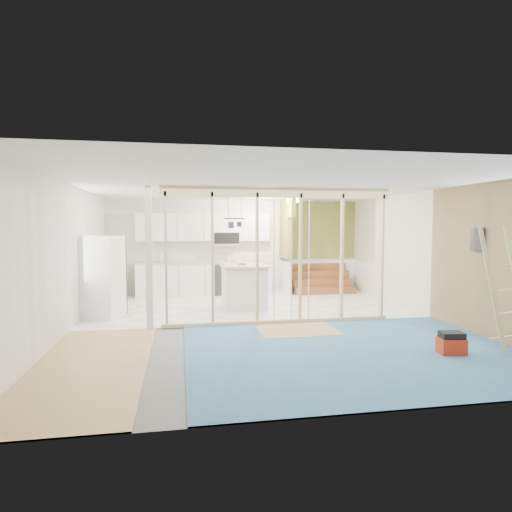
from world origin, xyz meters
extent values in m
cube|color=slate|center=(0.00, 0.00, 0.00)|extent=(7.00, 8.00, 0.01)
cube|color=silver|center=(0.00, 0.00, 2.60)|extent=(7.00, 8.00, 0.01)
cube|color=white|center=(0.00, 4.00, 1.30)|extent=(7.00, 0.01, 2.60)
cube|color=white|center=(0.00, -4.00, 1.30)|extent=(7.00, 0.01, 2.60)
cube|color=white|center=(-3.50, 0.00, 1.30)|extent=(0.01, 8.00, 2.60)
cube|color=white|center=(3.50, 0.00, 1.30)|extent=(0.01, 8.00, 2.60)
cube|color=white|center=(0.00, 2.00, 0.01)|extent=(7.00, 4.00, 0.02)
cube|color=teal|center=(1.00, -2.00, 0.01)|extent=(5.00, 4.00, 0.02)
cube|color=tan|center=(-2.75, -2.00, 0.01)|extent=(1.50, 4.00, 0.02)
cube|color=tan|center=(0.50, -0.60, 0.02)|extent=(1.40, 1.00, 0.01)
cube|color=#E6BB8C|center=(0.30, 0.00, 2.50)|extent=(4.40, 0.09, 0.18)
cube|color=#E6BB8C|center=(0.30, 0.00, 0.05)|extent=(4.40, 0.09, 0.06)
cube|color=silver|center=(-2.10, 0.00, 1.30)|extent=(0.12, 0.14, 2.60)
cube|color=#E6BB8C|center=(-1.80, 0.00, 1.30)|extent=(0.04, 0.09, 2.40)
cube|color=#E6BB8C|center=(-0.96, 0.00, 1.30)|extent=(0.04, 0.09, 2.40)
cube|color=#E6BB8C|center=(-0.12, 0.00, 1.30)|extent=(0.04, 0.09, 2.40)
cube|color=#E6BB8C|center=(0.72, 0.00, 1.30)|extent=(0.04, 0.09, 2.40)
cube|color=#E6BB8C|center=(1.56, 0.00, 1.30)|extent=(0.04, 0.09, 2.40)
cube|color=#E6BB8C|center=(2.40, 0.00, 1.30)|extent=(0.04, 0.09, 2.40)
cylinder|color=silver|center=(0.20, -0.03, 1.22)|extent=(0.02, 0.02, 2.35)
cylinder|color=silver|center=(0.90, 0.02, 1.22)|extent=(0.02, 0.02, 2.35)
cylinder|color=silver|center=(0.55, 0.00, 1.22)|extent=(0.02, 0.02, 2.35)
cube|color=white|center=(-0.90, 3.70, 0.44)|extent=(3.60, 0.60, 0.88)
cube|color=beige|center=(-0.90, 3.70, 0.91)|extent=(3.66, 0.64, 0.05)
cube|color=white|center=(-3.20, 2.60, 0.44)|extent=(0.60, 1.60, 0.88)
cube|color=beige|center=(-3.20, 2.60, 0.91)|extent=(0.64, 1.64, 0.05)
cube|color=white|center=(-0.90, 3.82, 1.85)|extent=(3.60, 0.34, 0.75)
cube|color=silver|center=(-0.30, 3.78, 1.55)|extent=(0.72, 0.38, 0.36)
cube|color=black|center=(-0.30, 3.59, 1.55)|extent=(0.68, 0.02, 0.30)
cube|color=olive|center=(1.30, 3.55, 1.80)|extent=(0.10, 0.90, 1.60)
cube|color=white|center=(1.30, 3.55, 0.45)|extent=(0.10, 0.90, 0.90)
cube|color=olive|center=(1.30, 2.85, 2.35)|extent=(0.10, 0.50, 0.50)
cube|color=olive|center=(2.40, 3.97, 1.75)|extent=(2.20, 0.04, 1.60)
cube|color=white|center=(2.40, 3.97, 0.45)|extent=(2.20, 0.04, 0.90)
cube|color=brown|center=(2.35, 3.20, 0.10)|extent=(1.70, 0.26, 0.20)
cube|color=brown|center=(2.35, 3.46, 0.30)|extent=(1.70, 0.26, 0.20)
cube|color=brown|center=(2.35, 3.72, 0.50)|extent=(1.70, 0.26, 0.20)
cube|color=brown|center=(2.35, 3.98, 0.70)|extent=(1.70, 0.26, 0.20)
torus|color=black|center=(-0.30, 1.90, 2.05)|extent=(0.52, 0.52, 0.02)
cylinder|color=black|center=(-0.45, 1.90, 2.30)|extent=(0.01, 0.01, 0.50)
cylinder|color=black|center=(-0.15, 1.90, 2.30)|extent=(0.01, 0.01, 0.50)
cylinder|color=#333237|center=(-0.40, 1.80, 1.90)|extent=(0.14, 0.14, 0.14)
cylinder|color=#333237|center=(-0.18, 2.00, 1.92)|extent=(0.12, 0.12, 0.12)
cube|color=#A38858|center=(3.48, -2.00, 1.30)|extent=(0.02, 4.00, 2.60)
cube|color=#333237|center=(3.43, -1.40, 1.65)|extent=(0.04, 0.30, 0.40)
cylinder|color=#FFEABF|center=(1.40, 3.00, 2.54)|extent=(0.32, 0.32, 0.08)
cube|color=white|center=(-3.12, 1.12, 0.84)|extent=(0.90, 0.88, 1.68)
cube|color=#333237|center=(-2.77, 1.12, 0.84)|extent=(0.22, 0.65, 1.64)
cube|color=silver|center=(-0.12, 1.64, 0.46)|extent=(0.94, 0.94, 0.93)
cube|color=beige|center=(-0.12, 1.64, 0.98)|extent=(1.05, 1.05, 0.05)
imported|color=white|center=(-0.18, 1.63, 1.03)|extent=(0.32, 0.32, 0.06)
imported|color=silver|center=(-2.05, 3.62, 1.09)|extent=(0.16, 0.16, 0.33)
imported|color=silver|center=(-0.24, 3.67, 1.02)|extent=(0.11, 0.11, 0.18)
cube|color=#AE2610|center=(2.33, -2.37, 0.12)|extent=(0.39, 0.32, 0.25)
cube|color=black|center=(2.33, -2.37, 0.29)|extent=(0.35, 0.28, 0.09)
cube|color=#D4B981|center=(2.87, -2.49, 0.95)|extent=(0.42, 0.22, 1.87)
cube|color=#D4B981|center=(3.13, -2.49, 0.26)|extent=(0.43, 0.22, 0.12)
cube|color=#D4B981|center=(3.21, -2.49, 0.62)|extent=(0.43, 0.22, 0.12)
camera|label=1|loc=(-1.55, -7.89, 1.88)|focal=30.00mm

